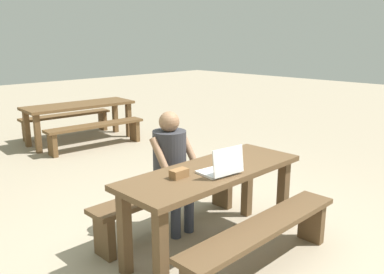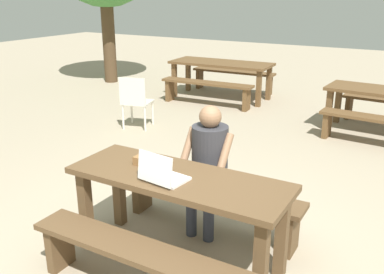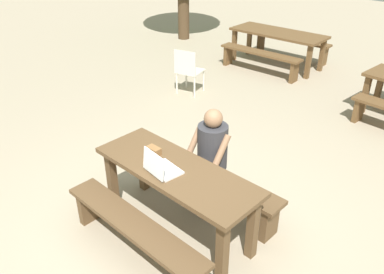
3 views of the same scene
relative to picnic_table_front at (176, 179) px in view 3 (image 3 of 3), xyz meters
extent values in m
plane|color=tan|center=(0.00, 0.00, -0.64)|extent=(30.00, 30.00, 0.00)
cube|color=brown|center=(0.00, 0.00, 0.11)|extent=(1.82, 0.65, 0.05)
cube|color=brown|center=(-0.81, -0.23, -0.28)|extent=(0.09, 0.09, 0.73)
cube|color=brown|center=(0.81, -0.23, -0.28)|extent=(0.09, 0.09, 0.73)
cube|color=brown|center=(-0.81, 0.23, -0.28)|extent=(0.09, 0.09, 0.73)
cube|color=brown|center=(0.81, 0.23, -0.28)|extent=(0.09, 0.09, 0.73)
cube|color=brown|center=(0.00, -0.57, -0.22)|extent=(1.79, 0.30, 0.05)
cube|color=brown|center=(-0.79, -0.57, -0.44)|extent=(0.08, 0.24, 0.40)
cube|color=brown|center=(0.00, 0.57, -0.22)|extent=(1.79, 0.30, 0.05)
cube|color=brown|center=(-0.79, 0.57, -0.44)|extent=(0.08, 0.24, 0.40)
cube|color=brown|center=(0.79, 0.57, -0.44)|extent=(0.08, 0.24, 0.40)
cube|color=white|center=(-0.05, -0.10, 0.15)|extent=(0.35, 0.27, 0.02)
cube|color=white|center=(-0.06, -0.23, 0.27)|extent=(0.33, 0.08, 0.23)
cube|color=#0F1933|center=(-0.06, -0.22, 0.27)|extent=(0.30, 0.07, 0.21)
cube|color=olive|center=(-0.37, 0.04, 0.17)|extent=(0.16, 0.09, 0.07)
cylinder|color=#333847|center=(-0.10, 0.39, -0.42)|extent=(0.10, 0.10, 0.44)
cylinder|color=#333847|center=(0.08, 0.39, -0.42)|extent=(0.10, 0.10, 0.44)
cube|color=#333847|center=(-0.01, 0.48, -0.16)|extent=(0.28, 0.28, 0.12)
cylinder|color=#333338|center=(-0.01, 0.57, 0.14)|extent=(0.33, 0.33, 0.51)
cylinder|color=#936B4C|center=(-0.19, 0.47, 0.16)|extent=(0.07, 0.32, 0.41)
cylinder|color=#936B4C|center=(0.18, 0.47, 0.16)|extent=(0.07, 0.32, 0.41)
sphere|color=#936B4C|center=(-0.01, 0.57, 0.48)|extent=(0.20, 0.20, 0.20)
cube|color=silver|center=(-2.53, 2.85, -0.22)|extent=(0.54, 0.54, 0.02)
cube|color=silver|center=(-2.47, 2.65, 0.01)|extent=(0.43, 0.14, 0.43)
cylinder|color=silver|center=(-2.40, 3.08, -0.44)|extent=(0.04, 0.04, 0.42)
cylinder|color=silver|center=(-2.76, 2.98, -0.44)|extent=(0.04, 0.04, 0.42)
cylinder|color=silver|center=(-2.30, 2.72, -0.44)|extent=(0.04, 0.04, 0.42)
cylinder|color=silver|center=(-2.66, 2.61, -0.44)|extent=(0.04, 0.04, 0.42)
cube|color=brown|center=(0.26, 4.24, -0.31)|extent=(0.10, 0.10, 0.67)
cube|color=brown|center=(0.29, 4.77, -0.31)|extent=(0.10, 0.10, 0.67)
cube|color=brown|center=(0.33, 3.87, -0.45)|extent=(0.10, 0.25, 0.39)
cube|color=brown|center=(-2.22, 5.34, 0.09)|extent=(2.12, 0.91, 0.05)
cube|color=brown|center=(-3.15, 4.99, -0.29)|extent=(0.09, 0.09, 0.71)
cube|color=brown|center=(-1.27, 5.06, -0.29)|extent=(0.09, 0.09, 0.71)
cube|color=brown|center=(-3.18, 5.62, -0.29)|extent=(0.09, 0.09, 0.71)
cube|color=brown|center=(-1.29, 5.69, -0.29)|extent=(0.09, 0.09, 0.71)
cube|color=brown|center=(-2.20, 4.65, -0.19)|extent=(1.89, 0.37, 0.05)
cube|color=brown|center=(-3.03, 4.62, -0.43)|extent=(0.09, 0.24, 0.43)
cube|color=brown|center=(-1.36, 4.68, -0.43)|extent=(0.09, 0.24, 0.43)
cube|color=brown|center=(-2.25, 6.03, -0.19)|extent=(1.89, 0.37, 0.05)
cube|color=brown|center=(-3.09, 6.00, -0.43)|extent=(0.09, 0.24, 0.43)
cube|color=brown|center=(-1.41, 6.06, -0.43)|extent=(0.09, 0.24, 0.43)
camera|label=1|loc=(-2.52, -2.29, 1.27)|focal=37.61mm
camera|label=2|loc=(1.64, -2.65, 1.54)|focal=40.04mm
camera|label=3|loc=(2.33, -2.22, 2.30)|focal=36.42mm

